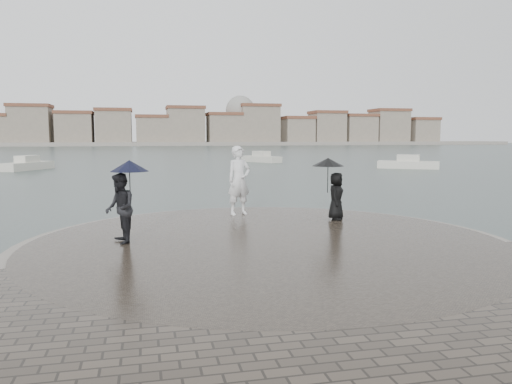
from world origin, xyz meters
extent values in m
plane|color=#2B3835|center=(0.00, 0.00, 0.00)|extent=(400.00, 400.00, 0.00)
cylinder|color=gray|center=(0.00, 3.50, 0.16)|extent=(12.50, 12.50, 0.32)
cylinder|color=#2D261E|center=(0.00, 3.50, 0.18)|extent=(11.90, 11.90, 0.36)
imported|color=white|center=(0.09, 7.78, 1.51)|extent=(0.97, 0.79, 2.31)
imported|color=black|center=(-3.61, 3.96, 1.23)|extent=(0.82, 0.96, 1.73)
cylinder|color=black|center=(-3.36, 4.06, 1.71)|extent=(0.02, 0.02, 0.90)
cone|color=black|center=(-3.36, 4.06, 2.26)|extent=(0.97, 0.97, 0.28)
imported|color=black|center=(2.87, 6.07, 1.11)|extent=(0.78, 0.87, 1.49)
cylinder|color=black|center=(2.62, 6.17, 1.66)|extent=(0.02, 0.02, 0.90)
cone|color=black|center=(2.62, 6.17, 2.18)|extent=(1.02, 1.02, 0.26)
cube|color=gray|center=(0.00, 163.00, 0.60)|extent=(260.00, 20.00, 1.20)
cube|color=gray|center=(-37.00, 160.00, 6.00)|extent=(12.00, 10.00, 12.00)
cube|color=brown|center=(-37.00, 160.00, 12.50)|extent=(12.60, 10.60, 1.00)
cube|color=gray|center=(-24.00, 160.00, 5.00)|extent=(11.00, 10.00, 10.00)
cube|color=brown|center=(-24.00, 160.00, 10.50)|extent=(11.60, 10.60, 1.00)
cube|color=gray|center=(-12.00, 160.00, 5.50)|extent=(11.00, 10.00, 11.00)
cube|color=brown|center=(-12.00, 160.00, 11.50)|extent=(11.60, 10.60, 1.00)
cube|color=gray|center=(0.00, 160.00, 4.50)|extent=(10.00, 10.00, 9.00)
cube|color=brown|center=(0.00, 160.00, 9.50)|extent=(10.60, 10.60, 1.00)
cube|color=gray|center=(11.00, 160.00, 6.00)|extent=(12.00, 10.00, 12.00)
cube|color=brown|center=(11.00, 160.00, 12.50)|extent=(12.60, 10.60, 1.00)
cube|color=gray|center=(24.00, 160.00, 5.00)|extent=(11.00, 10.00, 10.00)
cube|color=brown|center=(24.00, 160.00, 10.50)|extent=(11.60, 10.60, 1.00)
cube|color=gray|center=(36.00, 160.00, 6.50)|extent=(13.00, 10.00, 13.00)
cube|color=brown|center=(36.00, 160.00, 13.50)|extent=(13.60, 10.60, 1.00)
cube|color=gray|center=(50.00, 160.00, 4.50)|extent=(10.00, 10.00, 9.00)
cube|color=brown|center=(50.00, 160.00, 9.50)|extent=(10.60, 10.60, 1.00)
cube|color=gray|center=(61.00, 160.00, 5.50)|extent=(11.00, 10.00, 11.00)
cube|color=brown|center=(61.00, 160.00, 11.50)|extent=(11.60, 10.60, 1.00)
cube|color=gray|center=(73.00, 160.00, 5.00)|extent=(11.00, 10.00, 10.00)
cube|color=brown|center=(73.00, 160.00, 10.50)|extent=(11.60, 10.60, 1.00)
cube|color=gray|center=(85.00, 160.00, 6.00)|extent=(12.00, 10.00, 12.00)
cube|color=brown|center=(85.00, 160.00, 12.50)|extent=(12.60, 10.60, 1.00)
cube|color=gray|center=(98.00, 160.00, 4.50)|extent=(10.00, 10.00, 9.00)
cube|color=brown|center=(98.00, 160.00, 9.50)|extent=(10.60, 10.60, 1.00)
sphere|color=gray|center=(30.00, 162.00, 12.00)|extent=(10.00, 10.00, 10.00)
cube|color=beige|center=(10.46, 48.24, 0.25)|extent=(3.96, 5.62, 0.90)
cube|color=beige|center=(10.46, 48.24, 0.85)|extent=(1.99, 2.33, 0.90)
cube|color=beige|center=(-13.14, 39.43, 0.25)|extent=(3.87, 5.64, 0.90)
cube|color=beige|center=(-13.14, 39.43, 0.85)|extent=(1.96, 2.32, 0.90)
cube|color=beige|center=(21.13, 33.71, 0.25)|extent=(5.49, 4.33, 0.90)
cube|color=beige|center=(21.13, 33.71, 0.85)|extent=(2.33, 2.09, 0.90)
camera|label=1|loc=(-3.02, -8.55, 2.97)|focal=35.00mm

